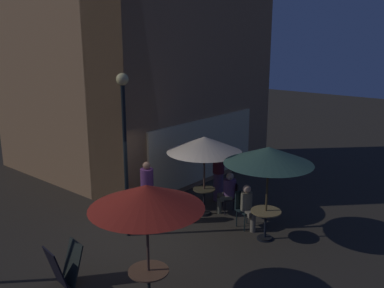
# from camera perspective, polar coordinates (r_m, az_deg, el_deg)

# --- Properties ---
(ground_plane) EXTENTS (60.00, 60.00, 0.00)m
(ground_plane) POSITION_cam_1_polar(r_m,az_deg,el_deg) (10.93, -6.63, -12.82)
(ground_plane) COLOR #312B22
(cafe_building) EXTENTS (7.70, 7.61, 9.89)m
(cafe_building) POSITION_cam_1_polar(r_m,az_deg,el_deg) (14.69, -8.17, 14.06)
(cafe_building) COLOR #A5774E
(cafe_building) RESTS_ON ground
(street_lamp_near_corner) EXTENTS (0.30, 0.30, 4.15)m
(street_lamp_near_corner) POSITION_cam_1_polar(r_m,az_deg,el_deg) (10.31, -9.16, 1.84)
(street_lamp_near_corner) COLOR black
(street_lamp_near_corner) RESTS_ON ground
(menu_sandwich_board) EXTENTS (0.71, 0.64, 0.88)m
(menu_sandwich_board) POSITION_cam_1_polar(r_m,az_deg,el_deg) (9.29, -16.94, -15.47)
(menu_sandwich_board) COLOR #232924
(menu_sandwich_board) RESTS_ON ground
(cafe_table_0) EXTENTS (0.76, 0.76, 0.77)m
(cafe_table_0) POSITION_cam_1_polar(r_m,az_deg,el_deg) (10.83, 9.96, -9.88)
(cafe_table_0) COLOR black
(cafe_table_0) RESTS_ON ground
(cafe_table_1) EXTENTS (0.77, 0.77, 0.73)m
(cafe_table_1) POSITION_cam_1_polar(r_m,az_deg,el_deg) (8.35, -5.88, -17.75)
(cafe_table_1) COLOR black
(cafe_table_1) RESTS_ON ground
(cafe_table_2) EXTENTS (0.64, 0.64, 0.78)m
(cafe_table_2) POSITION_cam_1_polar(r_m,az_deg,el_deg) (12.13, 1.65, -7.19)
(cafe_table_2) COLOR black
(cafe_table_2) RESTS_ON ground
(patio_umbrella_0) EXTENTS (2.18, 2.18, 2.42)m
(patio_umbrella_0) POSITION_cam_1_polar(r_m,az_deg,el_deg) (10.28, 10.35, -1.57)
(patio_umbrella_0) COLOR black
(patio_umbrella_0) RESTS_ON ground
(patio_umbrella_1) EXTENTS (2.11, 2.11, 2.42)m
(patio_umbrella_1) POSITION_cam_1_polar(r_m,az_deg,el_deg) (7.61, -6.20, -7.18)
(patio_umbrella_1) COLOR black
(patio_umbrella_1) RESTS_ON ground
(patio_umbrella_2) EXTENTS (2.11, 2.11, 2.30)m
(patio_umbrella_2) POSITION_cam_1_polar(r_m,az_deg,el_deg) (11.65, 1.70, -0.09)
(patio_umbrella_2) COLOR black
(patio_umbrella_2) RESTS_ON ground
(cafe_chair_0) EXTENTS (0.56, 0.56, 0.99)m
(cafe_chair_0) POSITION_cam_1_polar(r_m,az_deg,el_deg) (11.44, 7.06, -8.28)
(cafe_chair_0) COLOR black
(cafe_chair_0) RESTS_ON ground
(cafe_chair_1) EXTENTS (0.58, 0.58, 0.91)m
(cafe_chair_1) POSITION_cam_1_polar(r_m,az_deg,el_deg) (12.29, 5.53, -6.89)
(cafe_chair_1) COLOR black
(cafe_chair_1) RESTS_ON ground
(patron_seated_0) EXTENTS (0.41, 0.51, 1.20)m
(patron_seated_0) POSITION_cam_1_polar(r_m,az_deg,el_deg) (11.29, 7.58, -8.14)
(patron_seated_0) COLOR #796D58
(patron_seated_0) RESTS_ON ground
(patron_seated_1) EXTENTS (0.54, 0.53, 1.22)m
(patron_seated_1) POSITION_cam_1_polar(r_m,az_deg,el_deg) (12.20, 4.90, -6.26)
(patron_seated_1) COLOR #716F55
(patron_seated_1) RESTS_ON ground
(patron_standing_2) EXTENTS (0.35, 0.35, 1.76)m
(patron_standing_2) POSITION_cam_1_polar(r_m,az_deg,el_deg) (11.50, -6.08, -6.58)
(patron_standing_2) COLOR #561319
(patron_standing_2) RESTS_ON ground
(patron_standing_3) EXTENTS (0.36, 0.36, 1.73)m
(patron_standing_3) POSITION_cam_1_polar(r_m,az_deg,el_deg) (13.04, 3.61, -4.04)
(patron_standing_3) COLOR #5C4161
(patron_standing_3) RESTS_ON ground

